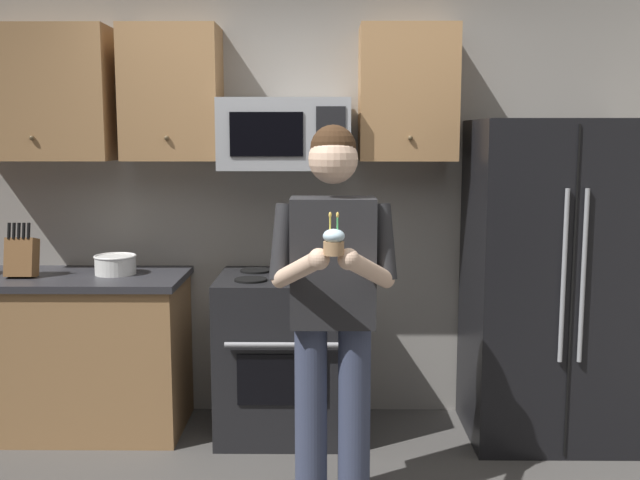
# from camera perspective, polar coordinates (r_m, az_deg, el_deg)

# --- Properties ---
(wall_back) EXTENTS (4.40, 0.10, 2.60)m
(wall_back) POSITION_cam_1_polar(r_m,az_deg,el_deg) (4.56, -0.60, 2.83)
(wall_back) COLOR gray
(wall_back) RESTS_ON ground
(oven_range) EXTENTS (0.76, 0.70, 0.93)m
(oven_range) POSITION_cam_1_polar(r_m,az_deg,el_deg) (4.34, -2.68, -8.75)
(oven_range) COLOR black
(oven_range) RESTS_ON ground
(microwave) EXTENTS (0.74, 0.41, 0.40)m
(microwave) POSITION_cam_1_polar(r_m,az_deg,el_deg) (4.27, -2.70, 8.11)
(microwave) COLOR #9EA0A5
(refrigerator) EXTENTS (0.90, 0.75, 1.80)m
(refrigerator) POSITION_cam_1_polar(r_m,az_deg,el_deg) (4.38, 17.30, -3.05)
(refrigerator) COLOR black
(refrigerator) RESTS_ON ground
(cabinet_row_upper) EXTENTS (2.78, 0.36, 0.76)m
(cabinet_row_upper) POSITION_cam_1_polar(r_m,az_deg,el_deg) (4.40, -10.32, 10.98)
(cabinet_row_upper) COLOR #9E7247
(counter_left) EXTENTS (1.44, 0.66, 0.92)m
(counter_left) POSITION_cam_1_polar(r_m,az_deg,el_deg) (4.62, -19.17, -8.16)
(counter_left) COLOR #9E7247
(counter_left) RESTS_ON ground
(knife_block) EXTENTS (0.16, 0.15, 0.32)m
(knife_block) POSITION_cam_1_polar(r_m,az_deg,el_deg) (4.52, -21.93, -1.19)
(knife_block) COLOR brown
(knife_block) RESTS_ON counter_left
(bowl_large_white) EXTENTS (0.24, 0.24, 0.11)m
(bowl_large_white) POSITION_cam_1_polar(r_m,az_deg,el_deg) (4.44, -15.44, -1.79)
(bowl_large_white) COLOR white
(bowl_large_white) RESTS_ON counter_left
(person) EXTENTS (0.60, 0.48, 1.76)m
(person) POSITION_cam_1_polar(r_m,az_deg,el_deg) (3.35, 1.00, -4.35)
(person) COLOR #383F59
(person) RESTS_ON ground
(cupcake) EXTENTS (0.09, 0.09, 0.17)m
(cupcake) POSITION_cam_1_polar(r_m,az_deg,el_deg) (2.97, 1.06, -0.11)
(cupcake) COLOR #A87F56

